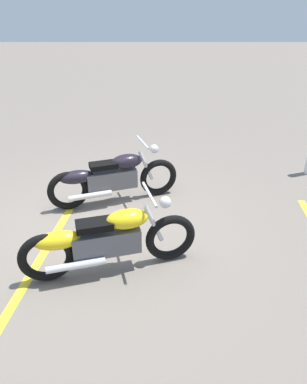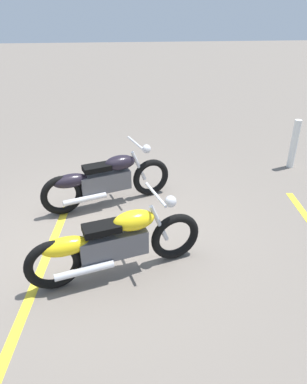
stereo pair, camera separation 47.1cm
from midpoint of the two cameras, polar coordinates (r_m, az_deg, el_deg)
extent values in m
plane|color=slate|center=(5.39, -11.40, -6.62)|extent=(60.00, 60.00, 0.00)
torus|color=black|center=(4.64, 0.62, -7.31)|extent=(0.68, 0.28, 0.67)
torus|color=black|center=(4.41, -18.90, -11.22)|extent=(0.68, 0.28, 0.67)
cube|color=#59595E|center=(4.40, -9.56, -8.60)|extent=(0.87, 0.43, 0.32)
ellipsoid|color=yellow|center=(4.28, -6.35, -4.65)|extent=(0.58, 0.41, 0.24)
ellipsoid|color=yellow|center=(4.28, -17.23, -8.50)|extent=(0.60, 0.38, 0.22)
cube|color=black|center=(4.22, -11.58, -5.89)|extent=(0.49, 0.35, 0.09)
cylinder|color=silver|center=(4.42, -2.14, -5.18)|extent=(0.27, 0.12, 0.56)
cylinder|color=silver|center=(4.19, -2.88, -0.46)|extent=(0.20, 0.61, 0.04)
sphere|color=silver|center=(4.32, -0.33, -1.63)|extent=(0.15, 0.15, 0.15)
cylinder|color=silver|center=(4.35, -14.21, -12.33)|extent=(0.70, 0.27, 0.09)
torus|color=black|center=(6.18, -2.59, 2.32)|extent=(0.67, 0.32, 0.67)
torus|color=black|center=(5.84, -16.85, -0.58)|extent=(0.67, 0.32, 0.67)
cube|color=#59595E|center=(5.92, -10.05, 1.56)|extent=(0.87, 0.48, 0.32)
ellipsoid|color=black|center=(5.86, -7.75, 4.69)|extent=(0.58, 0.43, 0.24)
ellipsoid|color=black|center=(5.76, -15.60, 1.70)|extent=(0.61, 0.41, 0.22)
cube|color=black|center=(5.77, -11.52, 3.79)|extent=(0.49, 0.37, 0.09)
cylinder|color=silver|center=(6.00, -4.68, 4.16)|extent=(0.27, 0.14, 0.56)
cylinder|color=silver|center=(5.83, -5.30, 7.89)|extent=(0.23, 0.60, 0.04)
sphere|color=silver|center=(5.94, -3.42, 6.92)|extent=(0.15, 0.15, 0.15)
cylinder|color=silver|center=(5.80, -13.33, -1.18)|extent=(0.69, 0.31, 0.09)
cylinder|color=white|center=(7.70, 20.16, 7.26)|extent=(0.14, 0.14, 1.01)
cube|color=yellow|center=(4.93, -20.41, -11.79)|extent=(0.44, 3.20, 0.01)
camera|label=1|loc=(0.24, 87.32, 1.43)|focal=32.99mm
camera|label=2|loc=(0.24, -92.68, -1.43)|focal=32.99mm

